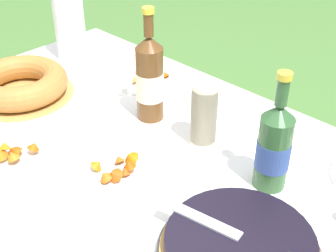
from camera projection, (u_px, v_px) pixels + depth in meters
name	position (u px, v px, depth m)	size (l,w,h in m)	color
garden_table	(127.00, 174.00, 1.31)	(1.53, 1.01, 0.75)	brown
tablecloth	(126.00, 157.00, 1.28)	(1.54, 1.02, 0.10)	white
berry_tart	(239.00, 249.00, 0.95)	(0.34, 0.34, 0.06)	#38383D
serving_knife	(254.00, 243.00, 0.92)	(0.37, 0.09, 0.01)	silver
bundt_cake	(20.00, 83.00, 1.51)	(0.34, 0.34, 0.09)	tan
cup_stack	(204.00, 114.00, 1.26)	(0.07, 0.07, 0.19)	beige
cider_bottle_green	(274.00, 147.00, 1.10)	(0.08, 0.08, 0.31)	#2D562D
cider_bottle_amber	(150.00, 79.00, 1.35)	(0.08, 0.08, 0.34)	brown
snack_plate_near	(14.00, 157.00, 1.23)	(0.21, 0.21, 0.06)	white
snack_plate_left	(116.00, 172.00, 1.18)	(0.20, 0.20, 0.06)	white
snack_plate_right	(147.00, 77.00, 1.62)	(0.24, 0.24, 0.06)	white
paper_towel_roll	(70.00, 24.00, 1.71)	(0.11, 0.11, 0.27)	white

